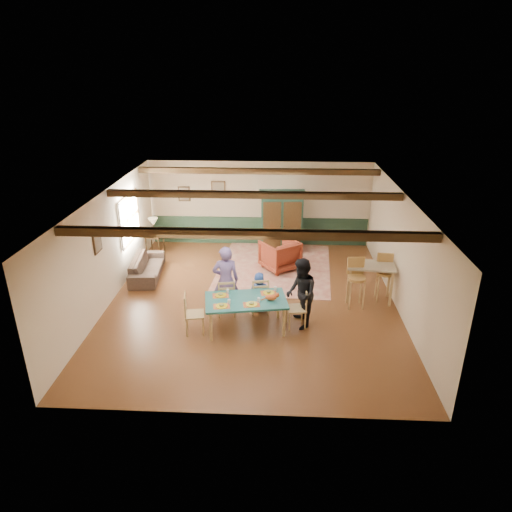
{
  "coord_description": "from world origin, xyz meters",
  "views": [
    {
      "loc": [
        0.58,
        -10.02,
        5.41
      ],
      "look_at": [
        0.08,
        0.16,
        1.15
      ],
      "focal_mm": 32.0,
      "sensor_mm": 36.0,
      "label": 1
    }
  ],
  "objects_px": {
    "person_woman": "(301,294)",
    "armchair": "(280,255)",
    "counter_table": "(369,282)",
    "bar_stool_left": "(356,284)",
    "person_man": "(226,280)",
    "person_child": "(259,292)",
    "bar_stool_right": "(384,278)",
    "dining_chair_far_left": "(226,297)",
    "dining_chair_far_right": "(260,295)",
    "dining_chair_end_right": "(296,308)",
    "cat": "(271,297)",
    "armoire": "(282,222)",
    "sofa": "(147,267)",
    "dining_chair_end_left": "(194,313)",
    "dining_table": "(246,314)",
    "end_table": "(155,244)",
    "table_lamp": "(154,227)"
  },
  "relations": [
    {
      "from": "counter_table",
      "to": "bar_stool_right",
      "type": "xyz_separation_m",
      "value": [
        0.36,
        0.02,
        0.11
      ]
    },
    {
      "from": "dining_chair_end_right",
      "to": "armoire",
      "type": "height_order",
      "value": "armoire"
    },
    {
      "from": "dining_chair_far_left",
      "to": "counter_table",
      "type": "relative_size",
      "value": 0.81
    },
    {
      "from": "counter_table",
      "to": "armchair",
      "type": "bearing_deg",
      "value": 141.23
    },
    {
      "from": "person_child",
      "to": "bar_stool_left",
      "type": "height_order",
      "value": "bar_stool_left"
    },
    {
      "from": "dining_chair_far_right",
      "to": "person_man",
      "type": "height_order",
      "value": "person_man"
    },
    {
      "from": "dining_chair_far_left",
      "to": "person_child",
      "type": "xyz_separation_m",
      "value": [
        0.76,
        0.2,
        0.03
      ]
    },
    {
      "from": "armchair",
      "to": "person_man",
      "type": "bearing_deg",
      "value": 28.57
    },
    {
      "from": "bar_stool_left",
      "to": "bar_stool_right",
      "type": "height_order",
      "value": "bar_stool_left"
    },
    {
      "from": "dining_chair_far_right",
      "to": "sofa",
      "type": "relative_size",
      "value": 0.49
    },
    {
      "from": "dining_chair_end_left",
      "to": "armchair",
      "type": "bearing_deg",
      "value": -37.26
    },
    {
      "from": "dining_chair_end_right",
      "to": "person_child",
      "type": "bearing_deg",
      "value": -136.85
    },
    {
      "from": "dining_table",
      "to": "bar_stool_right",
      "type": "distance_m",
      "value": 3.66
    },
    {
      "from": "dining_table",
      "to": "armchair",
      "type": "height_order",
      "value": "armchair"
    },
    {
      "from": "counter_table",
      "to": "cat",
      "type": "bearing_deg",
      "value": -147.49
    },
    {
      "from": "dining_chair_end_right",
      "to": "sofa",
      "type": "relative_size",
      "value": 0.49
    },
    {
      "from": "dining_chair_far_right",
      "to": "dining_chair_end_right",
      "type": "xyz_separation_m",
      "value": [
        0.84,
        -0.57,
        0.0
      ]
    },
    {
      "from": "person_woman",
      "to": "bar_stool_right",
      "type": "height_order",
      "value": "person_woman"
    },
    {
      "from": "dining_chair_far_right",
      "to": "dining_chair_far_left",
      "type": "bearing_deg",
      "value": 0.0
    },
    {
      "from": "dining_chair_far_left",
      "to": "dining_chair_far_right",
      "type": "height_order",
      "value": "same"
    },
    {
      "from": "table_lamp",
      "to": "end_table",
      "type": "bearing_deg",
      "value": 0.0
    },
    {
      "from": "counter_table",
      "to": "bar_stool_left",
      "type": "xyz_separation_m",
      "value": [
        -0.39,
        -0.37,
        0.13
      ]
    },
    {
      "from": "armoire",
      "to": "bar_stool_right",
      "type": "height_order",
      "value": "armoire"
    },
    {
      "from": "armchair",
      "to": "table_lamp",
      "type": "xyz_separation_m",
      "value": [
        -3.86,
        0.97,
        0.45
      ]
    },
    {
      "from": "dining_chair_far_left",
      "to": "cat",
      "type": "distance_m",
      "value": 1.27
    },
    {
      "from": "person_woman",
      "to": "armchair",
      "type": "xyz_separation_m",
      "value": [
        -0.46,
        3.1,
        -0.37
      ]
    },
    {
      "from": "dining_chair_end_left",
      "to": "end_table",
      "type": "distance_m",
      "value": 4.9
    },
    {
      "from": "bar_stool_left",
      "to": "dining_chair_end_right",
      "type": "bearing_deg",
      "value": -150.26
    },
    {
      "from": "person_woman",
      "to": "armchair",
      "type": "relative_size",
      "value": 1.71
    },
    {
      "from": "person_man",
      "to": "bar_stool_right",
      "type": "relative_size",
      "value": 1.43
    },
    {
      "from": "person_child",
      "to": "cat",
      "type": "xyz_separation_m",
      "value": [
        0.29,
        -0.84,
        0.33
      ]
    },
    {
      "from": "person_woman",
      "to": "armchair",
      "type": "bearing_deg",
      "value": 179.06
    },
    {
      "from": "armchair",
      "to": "end_table",
      "type": "xyz_separation_m",
      "value": [
        -3.86,
        0.97,
        -0.13
      ]
    },
    {
      "from": "bar_stool_left",
      "to": "armoire",
      "type": "bearing_deg",
      "value": 113.32
    },
    {
      "from": "dining_table",
      "to": "armoire",
      "type": "relative_size",
      "value": 0.9
    },
    {
      "from": "dining_chair_far_left",
      "to": "dining_table",
      "type": "bearing_deg",
      "value": 119.05
    },
    {
      "from": "person_man",
      "to": "bar_stool_right",
      "type": "distance_m",
      "value": 3.92
    },
    {
      "from": "table_lamp",
      "to": "dining_chair_end_left",
      "type": "bearing_deg",
      "value": -65.64
    },
    {
      "from": "sofa",
      "to": "table_lamp",
      "type": "height_order",
      "value": "table_lamp"
    },
    {
      "from": "dining_chair_far_left",
      "to": "table_lamp",
      "type": "relative_size",
      "value": 1.68
    },
    {
      "from": "armoire",
      "to": "end_table",
      "type": "bearing_deg",
      "value": -178.31
    },
    {
      "from": "dining_chair_end_left",
      "to": "person_man",
      "type": "distance_m",
      "value": 1.13
    },
    {
      "from": "armchair",
      "to": "counter_table",
      "type": "bearing_deg",
      "value": 105.45
    },
    {
      "from": "end_table",
      "to": "dining_chair_far_right",
      "type": "bearing_deg",
      "value": -46.07
    },
    {
      "from": "dining_table",
      "to": "person_man",
      "type": "bearing_deg",
      "value": 126.0
    },
    {
      "from": "end_table",
      "to": "dining_chair_end_left",
      "type": "bearing_deg",
      "value": -65.64
    },
    {
      "from": "cat",
      "to": "end_table",
      "type": "height_order",
      "value": "cat"
    },
    {
      "from": "armoire",
      "to": "counter_table",
      "type": "bearing_deg",
      "value": -57.46
    },
    {
      "from": "armoire",
      "to": "sofa",
      "type": "bearing_deg",
      "value": -155.09
    },
    {
      "from": "cat",
      "to": "counter_table",
      "type": "bearing_deg",
      "value": 23.08
    }
  ]
}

